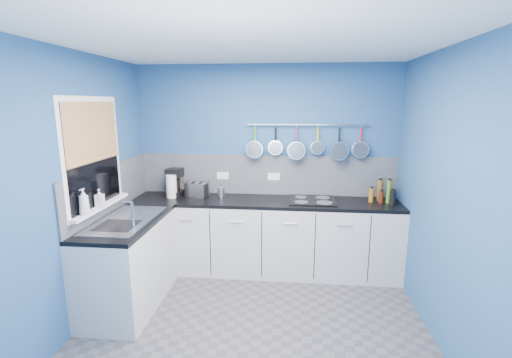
% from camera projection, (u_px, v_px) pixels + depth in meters
% --- Properties ---
extents(floor, '(3.20, 3.00, 0.02)m').
position_uv_depth(floor, '(253.00, 329.00, 3.34)').
color(floor, '#47474C').
rests_on(floor, ground).
extents(ceiling, '(3.20, 3.00, 0.02)m').
position_uv_depth(ceiling, '(253.00, 41.00, 2.81)').
color(ceiling, white).
rests_on(ceiling, ground).
extents(wall_back, '(3.20, 0.02, 2.50)m').
position_uv_depth(wall_back, '(266.00, 167.00, 4.55)').
color(wall_back, '#254F81').
rests_on(wall_back, ground).
extents(wall_front, '(3.20, 0.02, 2.50)m').
position_uv_depth(wall_front, '(215.00, 284.00, 1.61)').
color(wall_front, '#254F81').
rests_on(wall_front, ground).
extents(wall_left, '(0.02, 3.00, 2.50)m').
position_uv_depth(wall_left, '(75.00, 193.00, 3.24)').
color(wall_left, '#254F81').
rests_on(wall_left, ground).
extents(wall_right, '(0.02, 3.00, 2.50)m').
position_uv_depth(wall_right, '(451.00, 202.00, 2.91)').
color(wall_right, '#254F81').
rests_on(wall_right, ground).
extents(backsplash_back, '(3.20, 0.02, 0.50)m').
position_uv_depth(backsplash_back, '(266.00, 175.00, 4.54)').
color(backsplash_back, gray).
rests_on(backsplash_back, wall_back).
extents(backsplash_left, '(0.02, 1.80, 0.50)m').
position_uv_depth(backsplash_left, '(111.00, 188.00, 3.84)').
color(backsplash_left, gray).
rests_on(backsplash_left, wall_left).
extents(cabinet_run_back, '(3.20, 0.60, 0.86)m').
position_uv_depth(cabinet_run_back, '(264.00, 237.00, 4.41)').
color(cabinet_run_back, '#B9B9B7').
rests_on(cabinet_run_back, ground).
extents(worktop_back, '(3.20, 0.60, 0.04)m').
position_uv_depth(worktop_back, '(264.00, 202.00, 4.32)').
color(worktop_back, black).
rests_on(worktop_back, cabinet_run_back).
extents(cabinet_run_left, '(0.60, 1.20, 0.86)m').
position_uv_depth(cabinet_run_left, '(129.00, 264.00, 3.67)').
color(cabinet_run_left, '#B9B9B7').
rests_on(cabinet_run_left, ground).
extents(worktop_left, '(0.60, 1.20, 0.04)m').
position_uv_depth(worktop_left, '(126.00, 222.00, 3.57)').
color(worktop_left, black).
rests_on(worktop_left, cabinet_run_left).
extents(window_frame, '(0.01, 1.00, 1.10)m').
position_uv_depth(window_frame, '(93.00, 155.00, 3.46)').
color(window_frame, white).
rests_on(window_frame, wall_left).
extents(window_glass, '(0.01, 0.90, 1.00)m').
position_uv_depth(window_glass, '(94.00, 155.00, 3.46)').
color(window_glass, black).
rests_on(window_glass, wall_left).
extents(bamboo_blind, '(0.01, 0.90, 0.55)m').
position_uv_depth(bamboo_blind, '(93.00, 131.00, 3.41)').
color(bamboo_blind, tan).
rests_on(bamboo_blind, wall_left).
extents(window_sill, '(0.10, 0.98, 0.03)m').
position_uv_depth(window_sill, '(101.00, 206.00, 3.57)').
color(window_sill, white).
rests_on(window_sill, wall_left).
extents(sink_unit, '(0.50, 0.95, 0.01)m').
position_uv_depth(sink_unit, '(126.00, 220.00, 3.57)').
color(sink_unit, silver).
rests_on(sink_unit, worktop_left).
extents(mixer_tap, '(0.12, 0.08, 0.26)m').
position_uv_depth(mixer_tap, '(133.00, 214.00, 3.35)').
color(mixer_tap, silver).
rests_on(mixer_tap, worktop_left).
extents(socket_left, '(0.15, 0.01, 0.09)m').
position_uv_depth(socket_left, '(223.00, 176.00, 4.59)').
color(socket_left, white).
rests_on(socket_left, backsplash_back).
extents(socket_right, '(0.15, 0.01, 0.09)m').
position_uv_depth(socket_right, '(274.00, 177.00, 4.53)').
color(socket_right, white).
rests_on(socket_right, backsplash_back).
extents(pot_rail, '(1.45, 0.02, 0.02)m').
position_uv_depth(pot_rail, '(307.00, 125.00, 4.33)').
color(pot_rail, silver).
rests_on(pot_rail, wall_back).
extents(soap_bottle_a, '(0.10, 0.10, 0.24)m').
position_uv_depth(soap_bottle_a, '(84.00, 202.00, 3.24)').
color(soap_bottle_a, white).
rests_on(soap_bottle_a, window_sill).
extents(soap_bottle_b, '(0.09, 0.09, 0.17)m').
position_uv_depth(soap_bottle_b, '(99.00, 198.00, 3.50)').
color(soap_bottle_b, white).
rests_on(soap_bottle_b, window_sill).
extents(paper_towel, '(0.16, 0.16, 0.28)m').
position_uv_depth(paper_towel, '(171.00, 186.00, 4.39)').
color(paper_towel, white).
rests_on(paper_towel, worktop_back).
extents(coffee_maker, '(0.21, 0.23, 0.34)m').
position_uv_depth(coffee_maker, '(174.00, 182.00, 4.47)').
color(coffee_maker, black).
rests_on(coffee_maker, worktop_back).
extents(toaster, '(0.30, 0.22, 0.17)m').
position_uv_depth(toaster, '(197.00, 190.00, 4.47)').
color(toaster, silver).
rests_on(toaster, worktop_back).
extents(canister, '(0.09, 0.09, 0.12)m').
position_uv_depth(canister, '(221.00, 192.00, 4.45)').
color(canister, silver).
rests_on(canister, worktop_back).
extents(hob, '(0.55, 0.48, 0.01)m').
position_uv_depth(hob, '(312.00, 200.00, 4.28)').
color(hob, black).
rests_on(hob, worktop_back).
extents(pan_0, '(0.21, 0.09, 0.40)m').
position_uv_depth(pan_0, '(255.00, 141.00, 4.42)').
color(pan_0, silver).
rests_on(pan_0, pot_rail).
extents(pan_1, '(0.18, 0.07, 0.37)m').
position_uv_depth(pan_1, '(276.00, 140.00, 4.39)').
color(pan_1, silver).
rests_on(pan_1, pot_rail).
extents(pan_2, '(0.22, 0.13, 0.41)m').
position_uv_depth(pan_2, '(296.00, 142.00, 4.37)').
color(pan_2, silver).
rests_on(pan_2, pot_rail).
extents(pan_3, '(0.16, 0.07, 0.35)m').
position_uv_depth(pan_3, '(318.00, 140.00, 4.34)').
color(pan_3, silver).
rests_on(pan_3, pot_rail).
extents(pan_4, '(0.23, 0.11, 0.42)m').
position_uv_depth(pan_4, '(339.00, 143.00, 4.32)').
color(pan_4, silver).
rests_on(pan_4, pot_rail).
extents(pan_5, '(0.20, 0.07, 0.39)m').
position_uv_depth(pan_5, '(361.00, 142.00, 4.29)').
color(pan_5, silver).
rests_on(pan_5, pot_rail).
extents(condiment_0, '(0.06, 0.06, 0.20)m').
position_uv_depth(condiment_0, '(388.00, 192.00, 4.27)').
color(condiment_0, black).
rests_on(condiment_0, worktop_back).
extents(condiment_1, '(0.06, 0.06, 0.25)m').
position_uv_depth(condiment_1, '(380.00, 190.00, 4.26)').
color(condiment_1, brown).
rests_on(condiment_1, worktop_back).
extents(condiment_2, '(0.06, 0.06, 0.14)m').
position_uv_depth(condiment_2, '(371.00, 194.00, 4.31)').
color(condiment_2, '#265919').
rests_on(condiment_2, worktop_back).
extents(condiment_3, '(0.06, 0.06, 0.27)m').
position_uv_depth(condiment_3, '(389.00, 192.00, 4.16)').
color(condiment_3, '#3F721E').
rests_on(condiment_3, worktop_back).
extents(condiment_4, '(0.05, 0.05, 0.14)m').
position_uv_depth(condiment_4, '(381.00, 197.00, 4.18)').
color(condiment_4, '#4C190C').
rests_on(condiment_4, worktop_back).
extents(condiment_5, '(0.05, 0.05, 0.17)m').
position_uv_depth(condiment_5, '(371.00, 195.00, 4.20)').
color(condiment_5, '#8C5914').
rests_on(condiment_5, worktop_back).
extents(condiment_6, '(0.07, 0.07, 0.17)m').
position_uv_depth(condiment_6, '(393.00, 198.00, 4.08)').
color(condiment_6, black).
rests_on(condiment_6, worktop_back).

